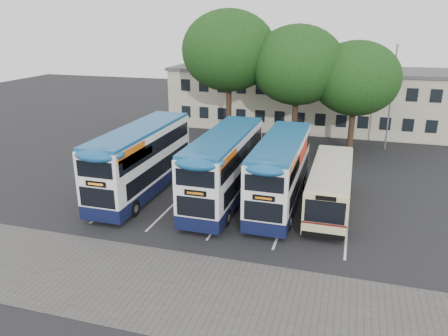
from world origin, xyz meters
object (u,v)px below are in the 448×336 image
at_px(bus_dd_mid, 225,164).
at_px(bus_single, 330,184).
at_px(tree_mid, 297,65).
at_px(bus_dd_left, 142,158).
at_px(bus_dd_right, 281,169).
at_px(lamp_post, 392,92).
at_px(tree_left, 229,51).
at_px(tree_right, 356,78).

bearing_deg(bus_dd_mid, bus_single, 6.18).
distance_m(tree_mid, bus_dd_left, 16.25).
relative_size(bus_dd_right, bus_single, 1.09).
bearing_deg(lamp_post, tree_left, -171.71).
height_order(tree_left, tree_mid, tree_left).
height_order(tree_right, bus_dd_left, tree_right).
xyz_separation_m(tree_mid, bus_single, (3.91, -12.21, -5.77)).
relative_size(bus_dd_left, bus_dd_right, 1.06).
bearing_deg(tree_left, bus_dd_mid, -75.03).
xyz_separation_m(lamp_post, bus_dd_mid, (-10.37, -15.02, -2.67)).
height_order(tree_mid, bus_dd_right, tree_mid).
distance_m(tree_left, tree_right, 11.02).
distance_m(bus_dd_left, bus_dd_mid, 5.55).
bearing_deg(bus_single, lamp_post, 74.70).
xyz_separation_m(lamp_post, tree_mid, (-7.83, -2.12, 2.25)).
bearing_deg(bus_dd_right, tree_right, 73.04).
bearing_deg(bus_dd_mid, bus_dd_right, 6.32).
bearing_deg(lamp_post, bus_dd_right, -115.34).
height_order(lamp_post, bus_dd_left, lamp_post).
bearing_deg(tree_mid, tree_left, 179.07).
relative_size(tree_right, bus_dd_mid, 0.90).
bearing_deg(tree_mid, bus_single, -72.22).
bearing_deg(bus_dd_mid, tree_right, 60.90).
xyz_separation_m(tree_left, tree_right, (10.83, 0.22, -2.03)).
bearing_deg(bus_dd_left, tree_mid, 58.58).
bearing_deg(tree_right, bus_dd_right, -106.96).
height_order(tree_left, bus_single, tree_left).
bearing_deg(lamp_post, tree_mid, -164.88).
relative_size(bus_dd_mid, bus_dd_right, 1.04).
distance_m(tree_left, bus_dd_left, 14.73).
height_order(lamp_post, bus_single, lamp_post).
xyz_separation_m(tree_right, bus_single, (-0.90, -12.52, -4.80)).
height_order(tree_right, bus_single, tree_right).
distance_m(tree_right, bus_dd_left, 19.10).
xyz_separation_m(lamp_post, tree_left, (-13.85, -2.02, 3.31)).
distance_m(lamp_post, bus_dd_mid, 18.45).
bearing_deg(lamp_post, bus_single, -105.30).
bearing_deg(bus_dd_right, lamp_post, 64.66).
bearing_deg(bus_dd_mid, bus_dd_left, -176.69).
relative_size(bus_dd_mid, bus_single, 1.14).
relative_size(tree_mid, tree_right, 1.13).
xyz_separation_m(tree_mid, bus_dd_mid, (-2.54, -12.90, -4.92)).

